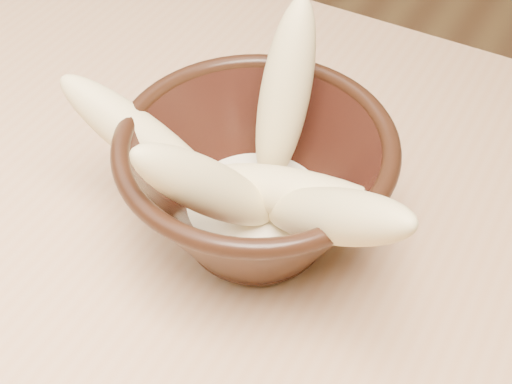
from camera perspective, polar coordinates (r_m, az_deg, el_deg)
bowl at (r=0.49m, az=0.00°, el=0.71°), size 0.19×0.19×0.10m
milk_puddle at (r=0.50m, az=0.00°, el=-1.28°), size 0.11×0.11×0.01m
banana_upright at (r=0.49m, az=2.32°, el=7.78°), size 0.04×0.08×0.14m
banana_left at (r=0.49m, az=-8.72°, el=3.87°), size 0.14×0.05×0.11m
banana_right at (r=0.43m, az=5.91°, el=-1.89°), size 0.15×0.10×0.13m
banana_across at (r=0.47m, az=3.55°, el=-0.29°), size 0.15×0.04×0.05m
banana_front at (r=0.44m, az=-3.75°, el=0.33°), size 0.09×0.12×0.12m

